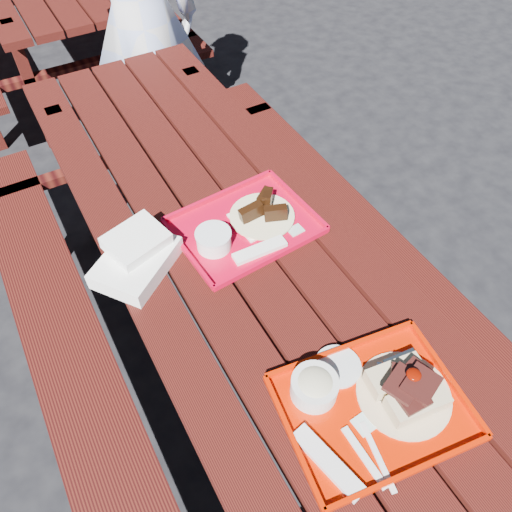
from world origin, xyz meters
The scene contains 6 objects.
ground centered at (0.00, 0.00, 0.00)m, with size 60.00×60.00×0.00m, color black.
picnic_table_near centered at (0.00, 0.00, 0.56)m, with size 1.41×2.40×0.75m.
near_tray centered at (0.04, -0.63, 0.78)m, with size 0.47×0.39×0.13m.
far_tray centered at (0.05, 0.01, 0.77)m, with size 0.44×0.36×0.07m.
white_cloth centered at (-0.29, 0.04, 0.79)m, with size 0.30×0.28×0.10m.
person centered at (0.26, 1.43, 0.80)m, with size 0.58×0.38×1.59m, color #B3C4F8.
Camera 1 is at (-0.44, -0.93, 1.89)m, focal length 35.00 mm.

